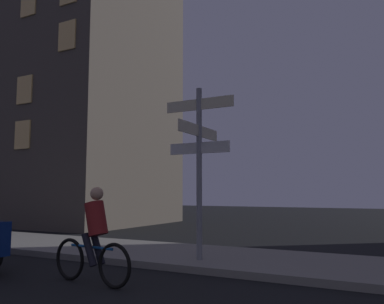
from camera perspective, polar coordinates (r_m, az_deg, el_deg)
sidewalk_kerb at (r=8.57m, az=11.90°, el=-15.52°), size 40.00×2.88×0.14m
signpost at (r=8.33m, az=1.05°, el=-0.29°), size 1.60×1.78×3.62m
cyclist at (r=6.91m, az=-14.10°, el=-12.14°), size 1.81×0.37×1.61m
building_left_block at (r=21.93m, az=-17.29°, el=9.66°), size 9.45×7.50×14.62m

